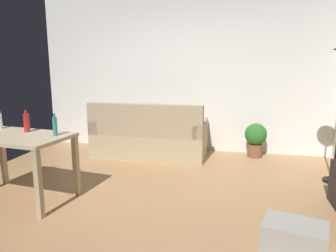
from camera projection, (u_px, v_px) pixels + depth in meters
ground_plane at (151, 196)px, 3.78m from camera, size 5.20×4.40×0.02m
wall_rear at (183, 75)px, 5.63m from camera, size 5.20×0.10×2.70m
couch at (149, 138)px, 5.34m from camera, size 1.87×0.84×0.92m
desk at (16, 144)px, 3.57m from camera, size 1.28×0.85×0.76m
potted_plant at (256, 138)px, 5.27m from camera, size 0.36×0.36×0.57m
storage_box at (294, 241)px, 2.53m from camera, size 0.55×0.45×0.30m
bottle_clear at (0, 121)px, 3.87m from camera, size 0.05×0.05×0.23m
bottle_red at (27, 122)px, 3.67m from camera, size 0.07×0.07×0.26m
bottle_tall at (55, 126)px, 3.49m from camera, size 0.05×0.05×0.25m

